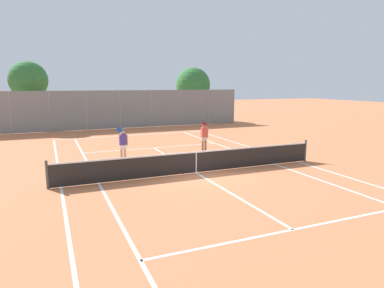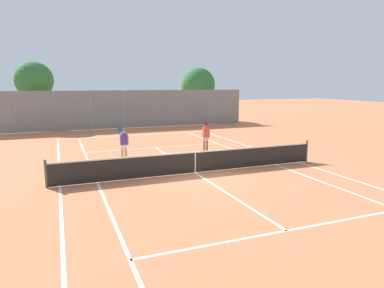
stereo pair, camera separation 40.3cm
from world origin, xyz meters
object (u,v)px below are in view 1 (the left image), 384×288
tree_behind_left (27,82)px  player_far_left (123,143)px  player_far_right (204,135)px  tennis_net (196,161)px  loose_tennis_ball_0 (117,137)px  tree_behind_right (193,86)px

tree_behind_left → player_far_left: bearing=-72.6°
player_far_left → player_far_right: bearing=8.4°
tennis_net → player_far_left: 4.31m
tennis_net → loose_tennis_ball_0: (-1.27, 11.33, -0.48)m
loose_tennis_ball_0 → tree_behind_left: tree_behind_left is taller
tennis_net → tree_behind_left: 20.22m
player_far_right → loose_tennis_ball_0: bearing=117.1°
tennis_net → player_far_left: (-2.43, 3.53, 0.42)m
player_far_left → player_far_right: size_ratio=1.00×
tennis_net → player_far_left: size_ratio=6.76×
player_far_left → tree_behind_left: size_ratio=0.31×
tennis_net → loose_tennis_ball_0: bearing=96.4°
tennis_net → tree_behind_right: size_ratio=2.17×
player_far_left → tree_behind_right: size_ratio=0.32×
player_far_left → tree_behind_left: (-4.71, 15.06, 3.07)m
tennis_net → player_far_left: player_far_left is taller
player_far_left → tree_behind_left: tree_behind_left is taller
player_far_right → tree_behind_right: bearing=68.9°
player_far_left → tree_behind_right: (10.95, 16.67, 2.66)m
tennis_net → tree_behind_right: bearing=67.1°
player_far_left → player_far_right: 4.84m
player_far_right → loose_tennis_ball_0: size_ratio=26.88×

